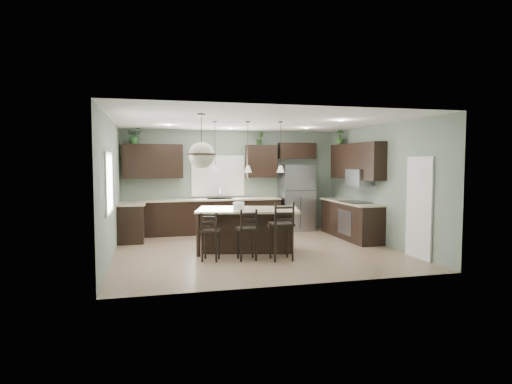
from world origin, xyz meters
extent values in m
plane|color=#9E8466|center=(0.00, 0.00, 0.00)|extent=(6.00, 6.00, 0.00)
cube|color=white|center=(2.98, -1.55, 1.02)|extent=(0.04, 0.82, 2.04)
cube|color=white|center=(-0.40, 2.73, 1.55)|extent=(1.35, 0.02, 1.00)
cube|color=white|center=(-2.98, -0.80, 1.55)|extent=(0.02, 1.10, 1.00)
cube|color=black|center=(-2.70, 1.70, 0.45)|extent=(0.60, 0.90, 0.90)
cube|color=beige|center=(-2.68, 1.70, 0.92)|extent=(0.66, 0.96, 0.04)
cube|color=black|center=(-0.85, 2.45, 0.45)|extent=(4.20, 0.60, 0.90)
cube|color=beige|center=(-0.85, 2.43, 0.92)|extent=(4.20, 0.66, 0.04)
cube|color=gray|center=(-0.40, 2.43, 0.94)|extent=(0.70, 0.45, 0.01)
cylinder|color=silver|center=(-0.40, 2.40, 1.08)|extent=(0.02, 0.02, 0.28)
cube|color=black|center=(-2.15, 2.58, 1.95)|extent=(1.55, 0.34, 0.90)
cube|color=black|center=(0.80, 2.58, 1.95)|extent=(0.85, 0.34, 0.90)
cube|color=black|center=(1.85, 2.58, 2.25)|extent=(1.05, 0.34, 0.45)
cube|color=black|center=(2.70, 0.87, 0.45)|extent=(0.60, 2.35, 0.90)
cube|color=beige|center=(2.68, 0.87, 0.92)|extent=(0.66, 2.35, 0.04)
cube|color=black|center=(2.68, 0.60, 0.94)|extent=(0.58, 0.75, 0.02)
cube|color=gray|center=(2.40, 0.60, 0.45)|extent=(0.01, 0.72, 0.60)
cube|color=black|center=(2.83, 0.87, 1.95)|extent=(0.34, 2.35, 0.90)
cube|color=gray|center=(2.78, 0.60, 1.55)|extent=(0.40, 0.75, 0.40)
cube|color=#9A9AA3|center=(1.76, 2.38, 0.93)|extent=(0.90, 0.74, 1.85)
cube|color=black|center=(-0.19, -0.06, 0.46)|extent=(2.38, 1.70, 0.92)
cylinder|color=silver|center=(-0.39, -0.01, 0.99)|extent=(0.24, 0.24, 0.14)
cube|color=black|center=(-1.11, -0.77, 0.48)|extent=(0.46, 0.46, 0.96)
cube|color=black|center=(-0.41, -0.88, 0.51)|extent=(0.38, 0.38, 1.02)
cube|color=black|center=(0.25, -1.06, 0.58)|extent=(0.44, 0.44, 1.17)
imported|color=#255123|center=(-2.59, 2.55, 2.62)|extent=(0.42, 0.38, 0.43)
imported|color=#2B4E22|center=(0.75, 2.55, 2.58)|extent=(0.21, 0.18, 0.36)
imported|color=#325926|center=(2.80, 1.78, 2.60)|extent=(0.30, 0.30, 0.41)
plane|color=slate|center=(0.00, 2.75, 1.40)|extent=(6.00, 0.00, 6.00)
plane|color=slate|center=(0.00, -2.75, 1.40)|extent=(6.00, 0.00, 6.00)
plane|color=slate|center=(-3.00, 0.00, 1.40)|extent=(0.00, 5.50, 5.50)
plane|color=slate|center=(3.00, 0.00, 1.40)|extent=(0.00, 5.50, 5.50)
plane|color=white|center=(0.00, 0.00, 2.80)|extent=(6.00, 6.00, 0.00)
camera|label=1|loc=(-2.25, -8.99, 1.93)|focal=30.00mm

